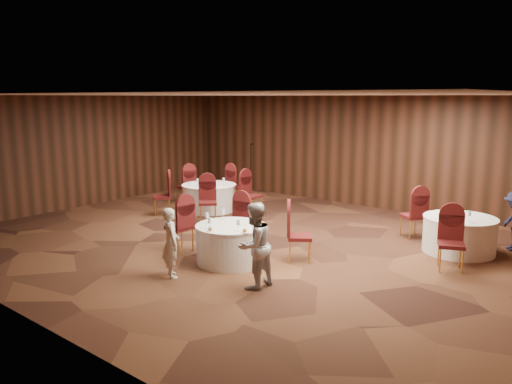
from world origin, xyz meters
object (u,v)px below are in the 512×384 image
Objects in this scene: table_main at (231,243)px; woman_a at (171,243)px; table_left at (209,197)px; table_right at (459,234)px; mic_stand at (251,183)px; woman_b at (254,246)px.

woman_a reaches higher than table_main.
table_right is at bearing 3.49° from table_left.
table_left is at bearing -88.22° from mic_stand.
table_left is (-3.49, 3.01, 0.00)m from table_main.
table_right is 0.83× the size of mic_stand.
table_left and table_right have the same top height.
table_main is 1.31m from woman_a.
woman_b reaches higher than woman_a.
table_left is 1.05× the size of table_right.
woman_b is at bearing -129.44° from woman_a.
woman_a is (-3.54, -4.67, 0.25)m from table_right.
mic_stand is 1.40× the size of woman_a.
table_left is 6.74m from table_right.
table_main is 1.42m from woman_b.
table_main is 1.09× the size of woman_a.
table_right is at bearing 157.23° from woman_b.
table_main is 4.71m from table_right.
woman_b is (-2.07, -4.14, 0.35)m from table_right.
table_main is at bearing -40.74° from table_left.
table_right is at bearing 46.55° from table_main.
table_left is 1.94m from mic_stand.
table_right is 1.16× the size of woman_a.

